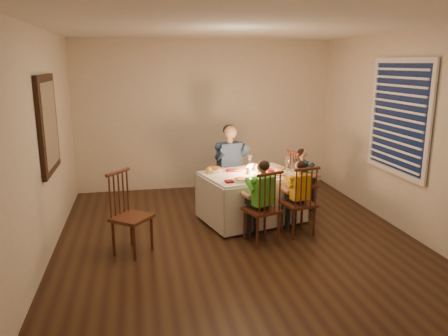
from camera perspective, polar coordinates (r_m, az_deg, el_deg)
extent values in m
plane|color=black|center=(5.68, 1.70, -9.23)|extent=(5.00, 5.00, 0.00)
cube|color=beige|center=(5.28, -22.72, 2.68)|extent=(0.02, 5.00, 2.60)
cube|color=beige|center=(6.22, 22.46, 4.21)|extent=(0.02, 5.00, 2.60)
cube|color=beige|center=(7.75, -2.45, 6.89)|extent=(4.50, 0.02, 2.60)
plane|color=white|center=(5.25, 1.91, 17.91)|extent=(5.00, 5.00, 0.00)
cube|color=white|center=(6.13, 3.62, -0.91)|extent=(1.48, 1.22, 0.04)
cube|color=white|center=(6.62, 1.55, -2.73)|extent=(1.29, 0.36, 0.63)
cube|color=white|center=(5.84, 5.87, -5.04)|extent=(1.29, 0.36, 0.63)
cube|color=white|center=(6.56, 8.55, -3.02)|extent=(0.27, 0.93, 0.63)
cube|color=white|center=(5.94, -1.94, -4.66)|extent=(0.27, 0.93, 0.63)
cylinder|color=silver|center=(6.32, 2.27, -0.18)|extent=(0.32, 0.32, 0.02)
cylinder|color=silver|center=(5.74, 2.29, -1.60)|extent=(0.32, 0.32, 0.02)
cylinder|color=silver|center=(6.03, 7.12, -0.94)|extent=(0.32, 0.32, 0.02)
cylinder|color=silver|center=(6.37, 7.26, -0.16)|extent=(0.32, 0.32, 0.02)
cylinder|color=silver|center=(6.09, 3.15, -0.34)|extent=(0.06, 0.06, 0.10)
cylinder|color=silver|center=(6.16, 4.40, -0.18)|extent=(0.06, 0.06, 0.10)
sphere|color=gold|center=(6.12, -1.99, -0.30)|extent=(0.09, 0.09, 0.09)
sphere|color=orange|center=(6.27, 5.17, -0.06)|extent=(0.08, 0.08, 0.08)
imported|color=silver|center=(6.19, -1.19, -0.29)|extent=(0.26, 0.26, 0.06)
cube|color=black|center=(5.54, -22.03, 5.30)|extent=(0.05, 0.95, 1.15)
cube|color=white|center=(5.53, -21.74, 5.32)|extent=(0.01, 0.78, 0.98)
cube|color=black|center=(6.27, 21.97, 6.17)|extent=(0.01, 1.20, 1.40)
cube|color=white|center=(6.26, 21.86, 6.17)|extent=(0.03, 1.34, 1.54)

